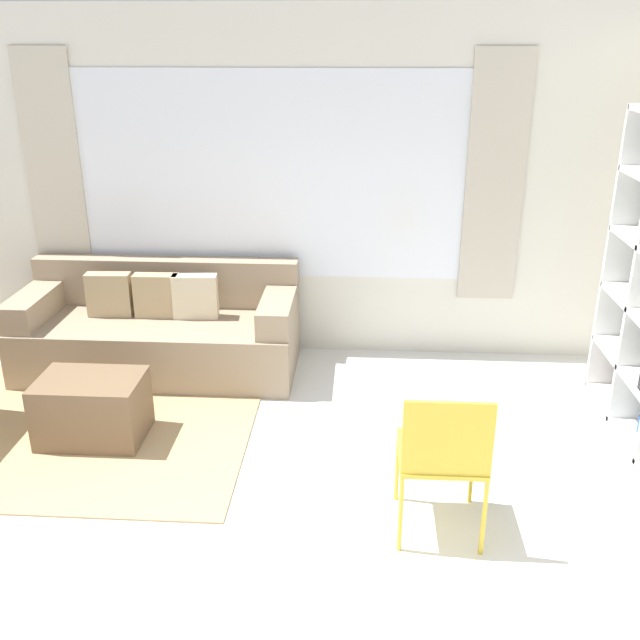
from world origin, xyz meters
The scene contains 5 objects.
wall_back centered at (0.00, 3.30, 1.36)m, with size 6.81×0.11×2.70m.
area_rug centered at (-1.38, 1.83, 0.01)m, with size 2.77×1.87×0.01m, color tan.
couch_main centered at (-0.85, 2.82, 0.31)m, with size 2.12×0.87×0.82m.
ottoman centered at (-1.00, 1.73, 0.22)m, with size 0.66×0.46×0.43m.
folding_chair centered at (1.16, 0.88, 0.52)m, with size 0.44×0.46×0.86m.
Camera 1 is at (0.73, -2.24, 2.46)m, focal length 40.00 mm.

